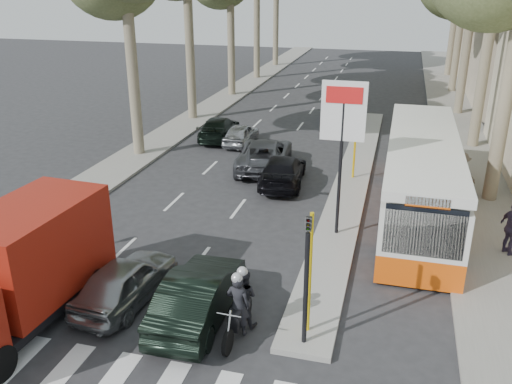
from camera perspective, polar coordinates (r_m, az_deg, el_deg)
ground at (r=16.24m, az=-5.54°, el=-10.93°), size 120.00×120.00×0.00m
sidewalk_right at (r=38.89m, az=20.10°, el=7.49°), size 3.20×70.00×0.12m
median_left at (r=43.64m, az=-2.67°, el=10.20°), size 2.40×64.00×0.12m
traffic_island at (r=25.33m, az=10.13°, el=1.37°), size 1.50×26.00×0.16m
billboard at (r=18.52m, az=9.04°, el=5.69°), size 1.50×12.10×5.60m
traffic_light_island at (r=12.98m, az=5.40°, el=-7.14°), size 0.16×0.41×3.60m
silver_hatchback at (r=16.09m, az=-13.54°, el=-9.02°), size 1.91×4.06×1.34m
dark_hatchback at (r=14.99m, az=-6.05°, el=-10.72°), size 1.64×4.42×1.44m
queue_car_a at (r=26.38m, az=0.91°, el=4.02°), size 3.07×5.48×1.45m
queue_car_b at (r=24.35m, az=2.84°, el=2.29°), size 2.24×4.65×1.30m
queue_car_c at (r=30.35m, az=-1.60°, el=6.11°), size 1.42×3.44×1.17m
queue_car_d at (r=35.78m, az=9.26°, el=8.50°), size 1.70×4.52×1.47m
queue_car_e at (r=31.44m, az=-3.92°, el=6.72°), size 2.22×4.55×1.27m
red_truck at (r=15.61m, az=-23.53°, el=-7.21°), size 2.54×5.99×3.14m
city_bus at (r=21.78m, az=16.93°, el=1.73°), size 2.63×11.83×3.11m
motorcycle at (r=14.36m, az=-1.68°, el=-11.59°), size 0.80×2.20×1.87m
pedestrian_near at (r=19.71m, az=25.39°, el=-3.45°), size 0.99×1.22×1.87m
pedestrian_far at (r=24.10m, az=20.69°, el=1.73°), size 1.26×0.61×1.91m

